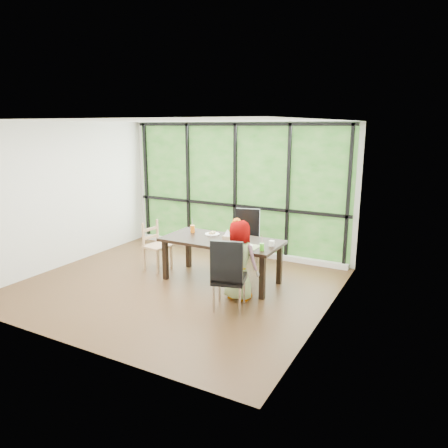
{
  "coord_description": "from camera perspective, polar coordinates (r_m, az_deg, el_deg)",
  "views": [
    {
      "loc": [
        3.82,
        -5.45,
        2.63
      ],
      "look_at": [
        0.68,
        0.43,
        1.05
      ],
      "focal_mm": 33.46,
      "sensor_mm": 36.0,
      "label": 1
    }
  ],
  "objects": [
    {
      "name": "window_mullions",
      "position": [
        8.64,
        1.51,
        4.81
      ],
      "size": [
        4.8,
        0.06,
        2.65
      ],
      "primitive_type": null,
      "color": "black",
      "rests_on": "back_wall"
    },
    {
      "name": "tissue",
      "position": [
        6.83,
        0.49,
        -1.15
      ],
      "size": [
        0.12,
        0.12,
        0.11
      ],
      "primitive_type": "cone",
      "color": "white",
      "rests_on": "tissue_box"
    },
    {
      "name": "green_cup",
      "position": [
        6.45,
        5.2,
        -3.13
      ],
      "size": [
        0.07,
        0.07,
        0.11
      ],
      "primitive_type": "cylinder",
      "color": "#51CD26",
      "rests_on": "dining_table"
    },
    {
      "name": "chair_interior_leather",
      "position": [
        6.08,
        0.73,
        -6.78
      ],
      "size": [
        0.57,
        0.57,
        1.08
      ],
      "primitive_type": "cube",
      "rotation": [
        0.0,
        0.0,
        3.42
      ],
      "color": "black",
      "rests_on": "ground"
    },
    {
      "name": "plate_far",
      "position": [
        7.37,
        -1.61,
        -1.38
      ],
      "size": [
        0.26,
        0.26,
        0.02
      ],
      "primitive_type": "cylinder",
      "color": "white",
      "rests_on": "dining_table"
    },
    {
      "name": "window_sill",
      "position": [
        8.89,
        1.34,
        -3.53
      ],
      "size": [
        4.8,
        0.12,
        0.1
      ],
      "primitive_type": "cube",
      "color": "silver",
      "rests_on": "ground"
    },
    {
      "name": "chair_end_beech",
      "position": [
        7.83,
        -9.09,
        -3.01
      ],
      "size": [
        0.46,
        0.47,
        0.9
      ],
      "primitive_type": "cube",
      "rotation": [
        0.0,
        0.0,
        1.43
      ],
      "color": "#A77E5B",
      "rests_on": "ground"
    },
    {
      "name": "dining_table",
      "position": [
        7.16,
        -0.33,
        -5.01
      ],
      "size": [
        2.1,
        1.13,
        0.75
      ],
      "primitive_type": "cube",
      "rotation": [
        0.0,
        0.0,
        0.1
      ],
      "color": "black",
      "rests_on": "ground"
    },
    {
      "name": "placemat",
      "position": [
        6.66,
        2.95,
        -3.04
      ],
      "size": [
        0.43,
        0.32,
        0.01
      ],
      "primitive_type": "cube",
      "color": "tan",
      "rests_on": "dining_table"
    },
    {
      "name": "crepe_rolls_near",
      "position": [
        6.66,
        2.88,
        -2.78
      ],
      "size": [
        0.1,
        0.12,
        0.04
      ],
      "primitive_type": null,
      "color": "tan",
      "rests_on": "plate_near"
    },
    {
      "name": "child_older",
      "position": [
        6.38,
        2.15,
        -5.0
      ],
      "size": [
        0.63,
        0.43,
        1.24
      ],
      "primitive_type": "imported",
      "rotation": [
        0.0,
        0.0,
        3.09
      ],
      "color": "gray",
      "rests_on": "ground"
    },
    {
      "name": "ground",
      "position": [
        7.16,
        -6.52,
        -8.3
      ],
      "size": [
        5.0,
        5.0,
        0.0
      ],
      "primitive_type": "plane",
      "color": "black",
      "rests_on": "ground"
    },
    {
      "name": "orange_cup",
      "position": [
        7.53,
        -4.31,
        -0.66
      ],
      "size": [
        0.08,
        0.08,
        0.13
      ],
      "primitive_type": "cylinder",
      "color": "orange",
      "rests_on": "dining_table"
    },
    {
      "name": "white_mug",
      "position": [
        6.7,
        6.54,
        -2.65
      ],
      "size": [
        0.09,
        0.09,
        0.09
      ],
      "primitive_type": "cylinder",
      "color": "white",
      "rests_on": "dining_table"
    },
    {
      "name": "foliage_backdrop",
      "position": [
        8.68,
        1.63,
        4.85
      ],
      "size": [
        4.8,
        0.02,
        2.65
      ],
      "primitive_type": "cube",
      "color": "#205317",
      "rests_on": "back_wall"
    },
    {
      "name": "straw_pink",
      "position": [
        6.43,
        5.22,
        -2.3
      ],
      "size": [
        0.01,
        0.04,
        0.2
      ],
      "primitive_type": "cylinder",
      "rotation": [
        0.14,
        0.0,
        0.0
      ],
      "color": "pink",
      "rests_on": "green_cup"
    },
    {
      "name": "straw_white",
      "position": [
        7.5,
        -4.33,
        0.12
      ],
      "size": [
        0.01,
        0.04,
        0.2
      ],
      "primitive_type": "cylinder",
      "rotation": [
        0.14,
        0.0,
        0.0
      ],
      "color": "white",
      "rests_on": "orange_cup"
    },
    {
      "name": "back_wall",
      "position": [
        8.7,
        1.69,
        4.87
      ],
      "size": [
        5.0,
        0.0,
        5.0
      ],
      "primitive_type": "plane",
      "rotation": [
        1.57,
        0.0,
        0.0
      ],
      "color": "silver",
      "rests_on": "ground"
    },
    {
      "name": "crepe_rolls_far",
      "position": [
        7.36,
        -1.62,
        -1.19
      ],
      "size": [
        0.1,
        0.12,
        0.04
      ],
      "primitive_type": null,
      "color": "tan",
      "rests_on": "plate_far"
    },
    {
      "name": "chair_window_leather",
      "position": [
        7.91,
        3.0,
        -2.0
      ],
      "size": [
        0.56,
        0.56,
        1.08
      ],
      "primitive_type": "cube",
      "rotation": [
        0.0,
        0.0,
        0.26
      ],
      "color": "black",
      "rests_on": "ground"
    },
    {
      "name": "plate_near",
      "position": [
        6.67,
        2.88,
        -2.99
      ],
      "size": [
        0.26,
        0.26,
        0.02
      ],
      "primitive_type": "cylinder",
      "color": "white",
      "rests_on": "dining_table"
    },
    {
      "name": "tissue_box",
      "position": [
        6.85,
        0.49,
        -2.07
      ],
      "size": [
        0.14,
        0.14,
        0.12
      ],
      "primitive_type": "cube",
      "color": "tan",
      "rests_on": "dining_table"
    },
    {
      "name": "child_toddler",
      "position": [
        7.6,
        1.69,
        -2.93
      ],
      "size": [
        0.37,
        0.25,
        1.0
      ],
      "primitive_type": "imported",
      "rotation": [
        0.0,
        0.0,
        0.02
      ],
      "color": "#D5590E",
      "rests_on": "ground"
    }
  ]
}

